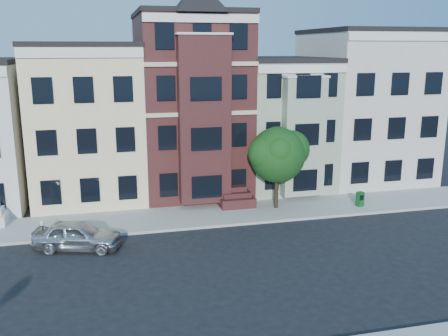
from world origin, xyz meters
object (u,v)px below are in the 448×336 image
object	(u,v)px
parked_car	(77,235)
newspaper_box	(360,199)
fire_hydrant	(43,229)
street_tree	(277,159)

from	to	relation	value
parked_car	newspaper_box	distance (m)	17.36
newspaper_box	fire_hydrant	distance (m)	19.06
street_tree	parked_car	distance (m)	12.67
fire_hydrant	newspaper_box	bearing A→B (deg)	1.56
street_tree	newspaper_box	world-z (taller)	street_tree
parked_car	fire_hydrant	bearing A→B (deg)	57.78
parked_car	newspaper_box	bearing A→B (deg)	-65.37
street_tree	fire_hydrant	xyz separation A→B (m)	(-13.78, -1.48, -2.83)
fire_hydrant	street_tree	bearing A→B (deg)	6.12
street_tree	newspaper_box	xyz separation A→B (m)	(5.28, -0.96, -2.70)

